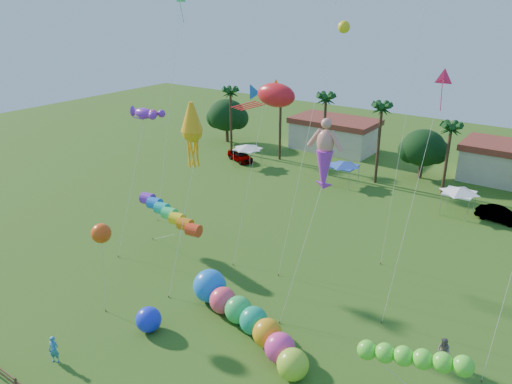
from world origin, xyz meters
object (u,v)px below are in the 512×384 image
Objects in this scene: caterpillar_inflatable at (244,316)px; spectator_b at (444,352)px; car_a at (240,155)px; spectator_a at (54,350)px; blue_ball at (149,319)px; car_b at (500,215)px.

spectator_b is at bearing 38.92° from caterpillar_inflatable.
spectator_a is (15.67, -40.22, 0.12)m from car_a.
car_a is at bearing 117.81° from blue_ball.
spectator_a is 1.04× the size of blue_ball.
car_a is at bearing 167.17° from spectator_b.
car_a is 38.97m from blue_ball.
spectator_b is 13.21m from caterpillar_inflatable.
blue_ball reaches higher than car_a.
spectator_a reaches higher than blue_ball.
spectator_b reaches higher than car_b.
spectator_a is 24.76m from spectator_b.
spectator_b reaches higher than car_a.
blue_ball is at bearing -128.79° from car_a.
car_a is 0.40× the size of caterpillar_inflatable.
spectator_b is 19.67m from blue_ball.
caterpillar_inflatable is (7.82, 9.76, 0.13)m from spectator_a.
caterpillar_inflatable is (-10.77, -29.87, 0.31)m from car_b.
caterpillar_inflatable is at bearing 25.02° from spectator_a.
caterpillar_inflatable reaches higher than car_b.
car_a is 38.47m from caterpillar_inflatable.
car_a is 2.58× the size of spectator_a.
spectator_a is (-18.60, -39.63, 0.19)m from car_b.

